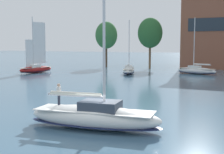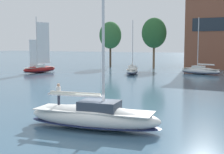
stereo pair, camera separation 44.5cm
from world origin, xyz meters
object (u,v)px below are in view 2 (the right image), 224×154
sailboat_moored_mid_channel (40,68)px  sailboat_moored_outer_mooring (132,70)px  sailboat_main (94,116)px  tree_shore_left (110,35)px  tree_shore_center (154,33)px  sailboat_moored_near_marina (200,70)px

sailboat_moored_mid_channel → sailboat_moored_outer_mooring: sailboat_moored_mid_channel is taller
sailboat_main → sailboat_moored_mid_channel: size_ratio=1.17×
sailboat_moored_mid_channel → sailboat_moored_outer_mooring: size_ratio=1.07×
tree_shore_left → tree_shore_center: bearing=-0.3°
tree_shore_center → sailboat_main: 56.69m
tree_shore_left → sailboat_moored_near_marina: (25.13, -9.92, -7.53)m
tree_shore_left → sailboat_moored_near_marina: tree_shore_left is taller
sailboat_main → sailboat_moored_mid_channel: (-31.95, 32.94, 0.02)m
tree_shore_left → sailboat_moored_near_marina: 28.05m
tree_shore_left → sailboat_moored_near_marina: size_ratio=1.05×
sailboat_moored_near_marina → tree_shore_left: bearing=158.5°
tree_shore_left → sailboat_moored_mid_channel: tree_shore_left is taller
tree_shore_center → sailboat_moored_mid_channel: 28.94m
sailboat_main → sailboat_moored_near_marina: 44.50m
tree_shore_center → sailboat_moored_mid_channel: bearing=-129.8°
sailboat_main → tree_shore_center: bearing=104.5°
sailboat_main → sailboat_moored_mid_channel: bearing=134.1°
sailboat_moored_near_marina → sailboat_moored_mid_channel: sailboat_moored_mid_channel is taller
sailboat_moored_near_marina → sailboat_moored_mid_channel: bearing=-159.6°
tree_shore_left → tree_shore_center: 12.00m
tree_shore_left → sailboat_moored_mid_channel: 23.43m
sailboat_main → sailboat_moored_outer_mooring: size_ratio=1.25×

